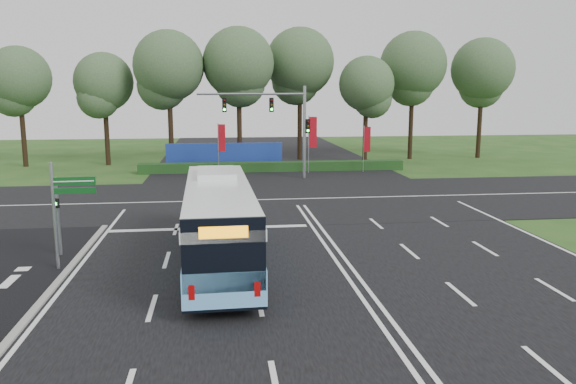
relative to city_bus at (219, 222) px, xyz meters
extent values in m
plane|color=#224717|center=(4.52, 0.71, -1.69)|extent=(120.00, 120.00, 0.00)
cube|color=black|center=(4.52, 0.71, -1.67)|extent=(20.00, 120.00, 0.04)
cube|color=black|center=(4.52, 12.71, -1.66)|extent=(120.00, 14.00, 0.05)
cube|color=gray|center=(-5.58, -2.29, -1.63)|extent=(0.25, 18.00, 0.12)
cube|color=#6BB9F8|center=(0.00, 0.01, -0.65)|extent=(2.72, 11.73, 1.07)
cube|color=black|center=(0.00, 0.01, -1.13)|extent=(2.69, 11.67, 0.29)
cube|color=black|center=(0.00, 0.01, 0.33)|extent=(2.62, 11.55, 0.92)
cube|color=white|center=(0.00, 0.01, 0.91)|extent=(2.72, 11.73, 0.34)
cube|color=white|center=(0.00, 0.01, 1.25)|extent=(2.66, 11.26, 0.34)
cube|color=white|center=(-0.06, 2.44, 1.54)|extent=(1.63, 2.96, 0.24)
cube|color=black|center=(0.14, -5.76, 0.37)|extent=(2.36, 0.18, 2.14)
cube|color=orange|center=(0.14, -5.80, 1.06)|extent=(1.36, 0.09, 0.34)
cylinder|color=black|center=(-1.22, 3.29, -1.18)|extent=(0.30, 1.02, 1.01)
cylinder|color=black|center=(1.05, 3.35, -1.18)|extent=(0.30, 1.02, 1.01)
cylinder|color=black|center=(-1.04, -3.71, -1.18)|extent=(0.30, 1.02, 1.01)
cylinder|color=black|center=(1.23, -3.65, -1.18)|extent=(0.30, 1.02, 1.01)
cylinder|color=gray|center=(-6.39, 1.92, -0.07)|extent=(0.13, 0.13, 3.23)
cube|color=black|center=(-6.39, 1.74, 0.53)|extent=(0.29, 0.23, 0.37)
sphere|color=#19F233|center=(-6.39, 1.64, 0.53)|extent=(0.13, 0.13, 0.13)
cylinder|color=gray|center=(-5.99, 0.05, 0.34)|extent=(0.12, 0.12, 4.06)
cube|color=#0C4316|center=(-5.23, 0.09, 1.66)|extent=(1.52, 0.13, 0.30)
cube|color=#0C4316|center=(-5.23, 0.09, 1.31)|extent=(1.52, 0.13, 0.22)
cube|color=white|center=(-5.23, 0.05, 1.66)|extent=(1.42, 0.07, 0.04)
cylinder|color=gray|center=(0.01, 24.26, 0.36)|extent=(0.06, 0.06, 4.10)
cube|color=#A70E19|center=(0.31, 24.23, 1.23)|extent=(0.55, 0.10, 2.19)
cylinder|color=gray|center=(7.29, 23.89, 0.65)|extent=(0.07, 0.07, 4.68)
cube|color=#A70E19|center=(7.63, 23.85, 1.64)|extent=(0.62, 0.11, 2.50)
cylinder|color=gray|center=(11.86, 23.84, 0.23)|extent=(0.06, 0.06, 3.84)
cube|color=#A70E19|center=(12.12, 23.75, 1.04)|extent=(0.50, 0.20, 2.05)
cylinder|color=gray|center=(6.52, 21.21, 1.81)|extent=(0.24, 0.24, 7.00)
cylinder|color=gray|center=(2.52, 21.21, 4.71)|extent=(8.00, 0.16, 0.16)
cube|color=black|center=(4.02, 21.21, 3.91)|extent=(0.32, 0.28, 1.05)
cube|color=black|center=(0.52, 21.21, 3.91)|extent=(0.32, 0.28, 1.05)
cube|color=black|center=(6.77, 21.21, 2.31)|extent=(0.32, 0.28, 1.05)
cube|color=#173914|center=(4.52, 25.21, -1.29)|extent=(22.00, 1.20, 0.80)
cube|color=navy|center=(0.52, 27.71, -0.59)|extent=(10.00, 0.30, 2.20)
cylinder|color=black|center=(-17.06, 31.09, 2.01)|extent=(0.44, 0.44, 7.38)
sphere|color=#355331|center=(-17.06, 31.09, 6.09)|extent=(5.44, 5.44, 5.44)
cylinder|color=black|center=(-9.97, 31.37, 1.84)|extent=(0.44, 0.44, 7.06)
sphere|color=#355331|center=(-9.97, 31.37, 5.74)|extent=(5.20, 5.20, 5.20)
cylinder|color=black|center=(-4.14, 29.78, 2.49)|extent=(0.44, 0.44, 8.35)
sphere|color=#355331|center=(-4.14, 29.78, 7.11)|extent=(6.16, 6.16, 6.16)
cylinder|color=black|center=(1.95, 30.38, 2.64)|extent=(0.44, 0.44, 8.65)
sphere|color=#355331|center=(1.95, 30.38, 7.42)|extent=(6.37, 6.37, 6.37)
cylinder|color=black|center=(7.89, 33.16, 2.75)|extent=(0.44, 0.44, 8.88)
sphere|color=#355331|center=(7.89, 33.16, 7.66)|extent=(6.54, 6.54, 6.54)
cylinder|color=black|center=(13.69, 30.39, 1.77)|extent=(0.44, 0.44, 6.92)
sphere|color=#355331|center=(13.69, 30.39, 5.60)|extent=(5.10, 5.10, 5.10)
cylinder|color=black|center=(18.83, 32.52, 2.65)|extent=(0.44, 0.44, 8.67)
sphere|color=#355331|center=(18.83, 32.52, 7.44)|extent=(6.39, 6.39, 6.39)
cylinder|color=black|center=(25.95, 32.56, 2.46)|extent=(0.44, 0.44, 8.30)
sphere|color=#355331|center=(25.95, 32.56, 7.05)|extent=(6.11, 6.11, 6.11)
camera|label=1|loc=(0.08, -20.97, 4.89)|focal=35.00mm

